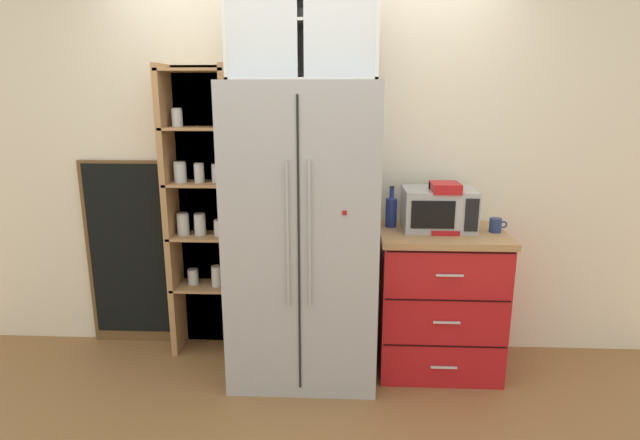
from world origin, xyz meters
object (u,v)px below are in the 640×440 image
Objects in this scene: refrigerator at (304,234)px; bottle_cobalt at (391,209)px; bottle_green at (443,213)px; chalkboard_menu at (129,253)px; microwave at (438,209)px; coffee_maker at (443,207)px; mug_navy at (496,225)px.

refrigerator is 0.59m from bottle_cobalt.
bottle_green is 2.19m from chalkboard_menu.
microwave is 1.65× the size of bottle_green.
refrigerator reaches higher than chalkboard_menu.
refrigerator is 1.38× the size of chalkboard_menu.
bottle_cobalt is 0.20× the size of chalkboard_menu.
mug_navy is at bearing -2.59° from coffee_maker.
mug_navy is at bearing -9.27° from microwave.
bottle_cobalt is (-0.64, 0.11, 0.07)m from mug_navy.
coffee_maker is 0.34m from mug_navy.
refrigerator is at bearing -175.82° from bottle_green.
mug_navy is 0.41× the size of bottle_green.
refrigerator is 6.87× the size of bottle_green.
microwave is at bearing 117.59° from coffee_maker.
coffee_maker reaches higher than mug_navy.
mug_navy is at bearing 0.22° from bottle_green.
bottle_cobalt is 1.87m from chalkboard_menu.
chalkboard_menu is (-2.12, 0.21, -0.39)m from microwave.
refrigerator is at bearing -174.76° from coffee_maker.
coffee_maker is (0.86, 0.08, 0.17)m from refrigerator.
coffee_maker is 0.33m from bottle_cobalt.
mug_navy is at bearing -6.20° from chalkboard_menu.
chalkboard_menu reaches higher than mug_navy.
bottle_cobalt is at bearing 170.03° from microwave.
coffee_maker is 1.16× the size of bottle_green.
microwave is 0.06m from bottle_green.
mug_navy is 0.08× the size of chalkboard_menu.
microwave reaches higher than mug_navy.
chalkboard_menu is (-2.14, 0.25, -0.41)m from coffee_maker.
chalkboard_menu is at bearing 172.83° from bottle_green.
microwave is 0.36m from mug_navy.
mug_navy is (0.33, -0.01, -0.11)m from coffee_maker.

